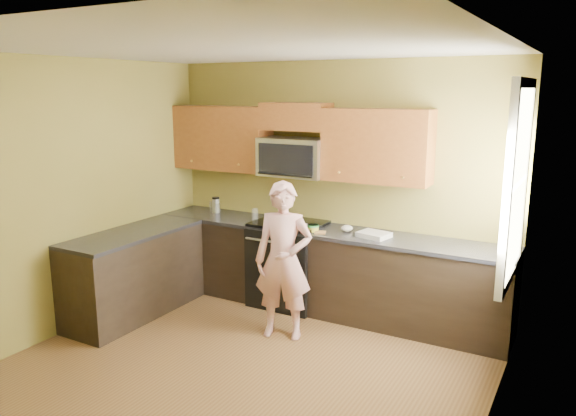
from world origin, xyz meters
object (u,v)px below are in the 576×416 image
Objects in this scene: frying_pan at (278,225)px; travel_mug at (216,213)px; woman at (283,261)px; stove at (289,263)px; butter_tub at (313,231)px; microwave at (294,176)px.

travel_mug is (-1.05, 0.29, -0.03)m from frying_pan.
frying_pan is (-0.40, 0.59, 0.18)m from woman.
stove is 0.62× the size of woman.
butter_tub reaches higher than stove.
microwave is 6.16× the size of butter_tub.
stove is 4.96× the size of travel_mug.
woman reaches higher than travel_mug.
butter_tub is at bearing -9.38° from travel_mug.
travel_mug is at bearing 132.41° from woman.
woman is at bearing -66.90° from frying_pan.
travel_mug is (-1.44, 0.24, 0.00)m from butter_tub.
microwave is at bearing 90.00° from stove.
butter_tub is 0.64× the size of travel_mug.
microwave reaches higher than frying_pan.
travel_mug reaches higher than frying_pan.
stove is 2.06× the size of frying_pan.
travel_mug is at bearing 153.63° from frying_pan.
frying_pan is at bearing -98.94° from stove.
travel_mug is (-1.08, -0.02, -0.53)m from microwave.
woman is 3.34× the size of frying_pan.
stove is 1.25× the size of microwave.
frying_pan is at bearing -95.31° from microwave.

